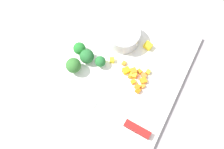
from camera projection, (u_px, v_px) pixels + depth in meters
name	position (u px, v px, depth m)	size (l,w,h in m)	color
ground_plane	(112.00, 77.00, 0.91)	(4.00, 4.00, 0.00)	gray
cutting_board	(112.00, 77.00, 0.90)	(0.44, 0.36, 0.01)	white
prep_bowl	(124.00, 36.00, 0.91)	(0.09, 0.09, 0.05)	#B2B6BA
chef_knife	(110.00, 114.00, 0.85)	(0.04, 0.34, 0.02)	silver
carrot_dice_0	(133.00, 71.00, 0.89)	(0.02, 0.02, 0.02)	orange
carrot_dice_1	(138.00, 91.00, 0.87)	(0.01, 0.01, 0.01)	orange
carrot_dice_2	(130.00, 76.00, 0.89)	(0.01, 0.01, 0.01)	orange
carrot_dice_3	(133.00, 82.00, 0.88)	(0.01, 0.01, 0.01)	orange
carrot_dice_4	(138.00, 86.00, 0.88)	(0.01, 0.01, 0.01)	orange
carrot_dice_5	(143.00, 86.00, 0.88)	(0.01, 0.01, 0.01)	orange
carrot_dice_6	(140.00, 71.00, 0.89)	(0.01, 0.01, 0.01)	orange
carrot_dice_7	(135.00, 76.00, 0.89)	(0.01, 0.01, 0.01)	orange
carrot_dice_8	(143.00, 81.00, 0.88)	(0.02, 0.02, 0.01)	orange
carrot_dice_9	(124.00, 70.00, 0.89)	(0.01, 0.01, 0.01)	orange
carrot_dice_10	(144.00, 76.00, 0.89)	(0.01, 0.01, 0.01)	orange
carrot_dice_11	(124.00, 63.00, 0.90)	(0.01, 0.01, 0.01)	orange
pepper_dice_0	(148.00, 72.00, 0.89)	(0.01, 0.01, 0.01)	yellow
pepper_dice_1	(126.00, 71.00, 0.89)	(0.01, 0.02, 0.02)	yellow
pepper_dice_2	(133.00, 74.00, 0.89)	(0.02, 0.02, 0.02)	yellow
pepper_dice_3	(112.00, 60.00, 0.90)	(0.01, 0.01, 0.01)	yellow
pepper_dice_4	(148.00, 46.00, 0.92)	(0.02, 0.02, 0.02)	yellow
broccoli_floret_0	(79.00, 48.00, 0.90)	(0.03, 0.03, 0.04)	#88C254
broccoli_floret_1	(100.00, 62.00, 0.89)	(0.03, 0.03, 0.03)	#92BE6A
broccoli_floret_2	(87.00, 56.00, 0.89)	(0.04, 0.04, 0.04)	#81C261
broccoli_floret_3	(73.00, 66.00, 0.88)	(0.04, 0.04, 0.05)	#91C467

